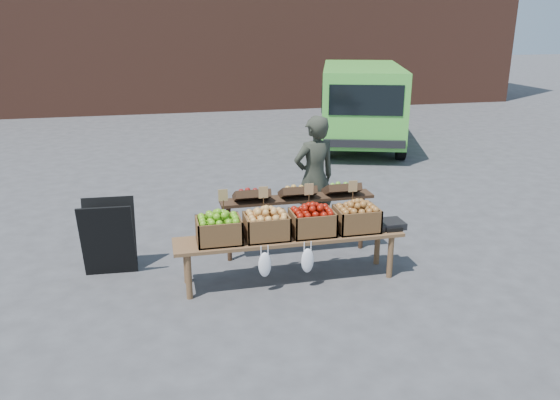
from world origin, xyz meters
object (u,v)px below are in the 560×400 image
object	(u,v)px
crate_russet_pears	(266,226)
crate_golden_apples	(219,230)
crate_green_apples	(357,219)
crate_red_apples	(312,223)
back_table	(297,217)
vendor	(314,178)
weighing_scale	(389,224)
delivery_van	(361,106)
chalkboard_sign	(109,238)
display_bench	(289,258)

from	to	relation	value
crate_russet_pears	crate_golden_apples	bearing A→B (deg)	180.00
crate_green_apples	crate_red_apples	bearing A→B (deg)	180.00
crate_golden_apples	back_table	bearing A→B (deg)	33.07
back_table	crate_russet_pears	size ratio (longest dim) A/B	4.20
crate_russet_pears	crate_red_apples	distance (m)	0.55
vendor	crate_green_apples	size ratio (longest dim) A/B	3.51
crate_russet_pears	weighing_scale	distance (m)	1.53
delivery_van	crate_red_apples	bearing A→B (deg)	-96.80
chalkboard_sign	crate_golden_apples	size ratio (longest dim) A/B	1.88
display_bench	weighing_scale	distance (m)	1.29
vendor	crate_russet_pears	world-z (taller)	vendor
vendor	display_bench	xyz separation A→B (m)	(-0.67, -1.28, -0.59)
vendor	chalkboard_sign	size ratio (longest dim) A/B	1.87
display_bench	crate_russet_pears	xyz separation A→B (m)	(-0.28, 0.00, 0.42)
crate_green_apples	display_bench	bearing A→B (deg)	180.00
delivery_van	chalkboard_sign	bearing A→B (deg)	-113.77
vendor	chalkboard_sign	distance (m)	2.85
delivery_van	weighing_scale	size ratio (longest dim) A/B	12.77
crate_red_apples	crate_green_apples	size ratio (longest dim) A/B	1.00
back_table	display_bench	bearing A→B (deg)	-111.31
vendor	crate_red_apples	distance (m)	1.35
chalkboard_sign	vendor	bearing A→B (deg)	15.40
display_bench	crate_red_apples	size ratio (longest dim) A/B	5.40
crate_golden_apples	weighing_scale	distance (m)	2.08
delivery_van	crate_russet_pears	xyz separation A→B (m)	(-3.76, -6.84, -0.26)
crate_red_apples	crate_green_apples	xyz separation A→B (m)	(0.55, 0.00, 0.00)
delivery_van	crate_golden_apples	xyz separation A→B (m)	(-4.31, -6.84, -0.26)
vendor	display_bench	bearing A→B (deg)	48.50
weighing_scale	chalkboard_sign	bearing A→B (deg)	168.56
display_bench	crate_golden_apples	size ratio (longest dim) A/B	5.40
vendor	display_bench	distance (m)	1.56
delivery_van	display_bench	bearing A→B (deg)	-98.66
crate_golden_apples	weighing_scale	bearing A→B (deg)	0.00
crate_green_apples	weighing_scale	bearing A→B (deg)	0.00
back_table	crate_russet_pears	distance (m)	0.93
crate_green_apples	weighing_scale	xyz separation A→B (m)	(0.43, 0.00, -0.10)
weighing_scale	crate_russet_pears	bearing A→B (deg)	180.00
chalkboard_sign	crate_russet_pears	bearing A→B (deg)	-17.31
delivery_van	weighing_scale	xyz separation A→B (m)	(-2.23, -6.84, -0.36)
crate_golden_apples	crate_red_apples	size ratio (longest dim) A/B	1.00
vendor	display_bench	size ratio (longest dim) A/B	0.65
chalkboard_sign	crate_golden_apples	distance (m)	1.45
vendor	back_table	xyz separation A→B (m)	(-0.39, -0.56, -0.36)
back_table	weighing_scale	bearing A→B (deg)	-36.61
delivery_van	crate_green_apples	world-z (taller)	delivery_van
back_table	crate_golden_apples	bearing A→B (deg)	-146.93
display_bench	crate_green_apples	bearing A→B (deg)	0.00
crate_red_apples	weighing_scale	distance (m)	0.98
crate_golden_apples	display_bench	bearing A→B (deg)	0.00
weighing_scale	delivery_van	bearing A→B (deg)	71.91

